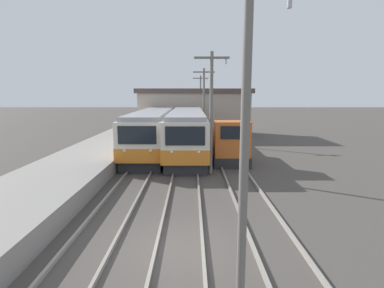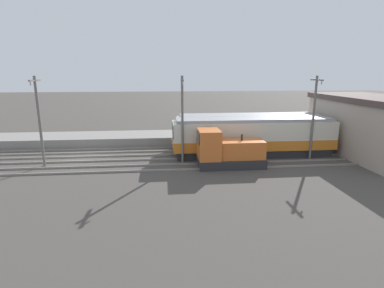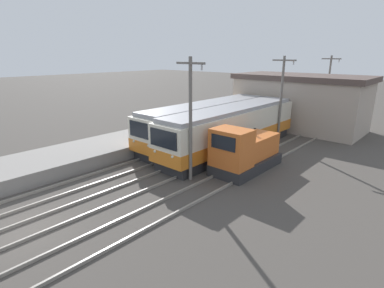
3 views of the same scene
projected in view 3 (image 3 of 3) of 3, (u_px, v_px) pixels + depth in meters
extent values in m
plane|color=#47423D|center=(22.00, 230.00, 12.77)|extent=(200.00, 200.00, 0.00)
cube|color=gray|center=(7.00, 214.00, 13.96)|extent=(0.10, 60.00, 0.14)
cube|color=gray|center=(18.00, 224.00, 13.08)|extent=(0.10, 60.00, 0.14)
cube|color=gray|center=(31.00, 237.00, 12.16)|extent=(0.10, 60.00, 0.14)
cube|color=gray|center=(47.00, 254.00, 11.16)|extent=(0.10, 60.00, 0.14)
cube|color=gray|center=(65.00, 272.00, 10.23)|extent=(0.10, 60.00, 0.14)
cube|color=#28282B|center=(208.00, 138.00, 25.48)|extent=(2.58, 13.57, 0.70)
cube|color=silver|center=(208.00, 120.00, 25.04)|extent=(2.80, 14.14, 2.41)
cube|color=orange|center=(208.00, 129.00, 25.26)|extent=(2.84, 14.18, 0.87)
cube|color=black|center=(140.00, 130.00, 19.85)|extent=(2.24, 0.06, 1.06)
sphere|color=silver|center=(134.00, 141.00, 20.60)|extent=(0.18, 0.18, 0.18)
sphere|color=silver|center=(148.00, 146.00, 19.61)|extent=(0.18, 0.18, 0.18)
cube|color=#939399|center=(208.00, 104.00, 24.65)|extent=(2.46, 13.57, 0.28)
cube|color=#28282B|center=(232.00, 146.00, 23.40)|extent=(2.58, 13.83, 0.70)
cube|color=silver|center=(233.00, 126.00, 22.95)|extent=(2.80, 14.40, 2.45)
cube|color=orange|center=(232.00, 136.00, 23.18)|extent=(2.84, 14.44, 0.88)
cube|color=black|center=(163.00, 139.00, 17.67)|extent=(2.24, 0.06, 1.08)
sphere|color=silver|center=(155.00, 151.00, 18.42)|extent=(0.18, 0.18, 0.18)
sphere|color=silver|center=(172.00, 157.00, 17.43)|extent=(0.18, 0.18, 0.18)
cube|color=#939399|center=(234.00, 109.00, 22.56)|extent=(2.46, 13.83, 0.28)
cube|color=#28282B|center=(246.00, 164.00, 19.55)|extent=(2.40, 5.25, 0.70)
cube|color=#D16628|center=(231.00, 148.00, 17.85)|extent=(2.28, 1.68, 2.30)
cube|color=black|center=(223.00, 143.00, 17.09)|extent=(1.68, 0.04, 0.83)
cube|color=#D16628|center=(254.00, 146.00, 19.85)|extent=(1.92, 3.47, 1.40)
cylinder|color=black|center=(255.00, 132.00, 19.57)|extent=(0.16, 0.16, 0.50)
cylinder|color=slate|center=(190.00, 122.00, 16.92)|extent=(0.20, 0.20, 7.11)
cube|color=slate|center=(190.00, 63.00, 16.00)|extent=(2.00, 0.12, 0.12)
cylinder|color=#B2B2B7|center=(202.00, 67.00, 15.54)|extent=(0.10, 0.10, 0.30)
cylinder|color=slate|center=(281.00, 100.00, 24.85)|extent=(0.20, 0.20, 7.11)
cube|color=slate|center=(284.00, 60.00, 23.93)|extent=(2.00, 0.12, 0.12)
cylinder|color=#B2B2B7|center=(294.00, 63.00, 23.48)|extent=(0.10, 0.10, 0.30)
cylinder|color=slate|center=(327.00, 89.00, 32.79)|extent=(0.20, 0.20, 7.11)
cube|color=slate|center=(331.00, 59.00, 31.87)|extent=(2.00, 0.12, 0.12)
cylinder|color=#B2B2B7|center=(339.00, 61.00, 31.41)|extent=(0.10, 0.10, 0.30)
cube|color=#AD9E8E|center=(299.00, 104.00, 30.03)|extent=(12.00, 6.00, 4.81)
cube|color=#51423D|center=(302.00, 77.00, 29.27)|extent=(12.60, 6.30, 0.50)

